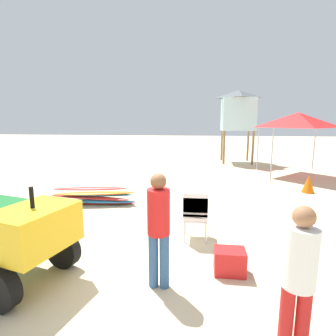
{
  "coord_description": "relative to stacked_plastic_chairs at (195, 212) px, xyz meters",
  "views": [
    {
      "loc": [
        1.11,
        -3.94,
        2.39
      ],
      "look_at": [
        0.28,
        3.02,
        1.15
      ],
      "focal_mm": 28.37,
      "sensor_mm": 36.0,
      "label": 1
    }
  ],
  "objects": [
    {
      "name": "cooler_box",
      "position": [
        0.57,
        -1.11,
        -0.41
      ],
      "size": [
        0.48,
        0.36,
        0.4
      ],
      "primitive_type": "cube",
      "color": "red",
      "rests_on": "ground"
    },
    {
      "name": "ground",
      "position": [
        -1.05,
        -1.14,
        -0.6
      ],
      "size": [
        80.0,
        80.0,
        0.0
      ],
      "primitive_type": "plane",
      "color": "beige"
    },
    {
      "name": "popup_canopy",
      "position": [
        4.21,
        7.04,
        1.83
      ],
      "size": [
        2.66,
        2.66,
        2.76
      ],
      "color": "#B2B2B7",
      "rests_on": "ground"
    },
    {
      "name": "lifeguard_tower",
      "position": [
        2.18,
        10.68,
        2.39
      ],
      "size": [
        1.98,
        1.98,
        4.11
      ],
      "color": "olive",
      "rests_on": "ground"
    },
    {
      "name": "lifeguard_near_center",
      "position": [
        1.05,
        -2.57,
        0.32
      ],
      "size": [
        0.32,
        0.32,
        1.61
      ],
      "color": "red",
      "rests_on": "ground"
    },
    {
      "name": "stacked_plastic_chairs",
      "position": [
        0.0,
        0.0,
        0.0
      ],
      "size": [
        0.48,
        0.48,
        1.02
      ],
      "color": "white",
      "rests_on": "ground"
    },
    {
      "name": "surfboard_pile",
      "position": [
        -2.99,
        2.02,
        -0.37
      ],
      "size": [
        2.66,
        0.86,
        0.48
      ],
      "color": "red",
      "rests_on": "ground"
    },
    {
      "name": "traffic_cone_near",
      "position": [
        3.73,
        4.13,
        -0.31
      ],
      "size": [
        0.41,
        0.41,
        0.59
      ],
      "primitive_type": "cone",
      "color": "orange",
      "rests_on": "ground"
    },
    {
      "name": "lifeguard_near_left",
      "position": [
        -0.49,
        -1.6,
        0.37
      ],
      "size": [
        0.32,
        0.32,
        1.69
      ],
      "color": "#33598C",
      "rests_on": "ground"
    }
  ]
}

